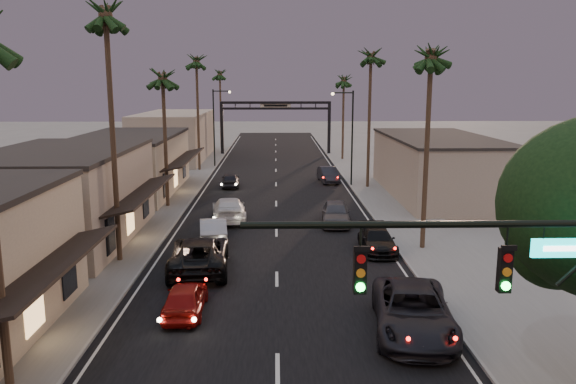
{
  "coord_description": "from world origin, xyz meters",
  "views": [
    {
      "loc": [
        -0.04,
        -7.69,
        9.58
      ],
      "look_at": [
        0.79,
        29.06,
        2.5
      ],
      "focal_mm": 35.0,
      "sensor_mm": 36.0,
      "label": 1
    }
  ],
  "objects_px": {
    "palm_lb": "(105,7)",
    "oncoming_pickup": "(199,254)",
    "arch": "(276,114)",
    "palm_far": "(220,71)",
    "streetlight_right": "(349,130)",
    "palm_ra": "(431,50)",
    "traffic_signal": "(534,290)",
    "oncoming_red": "(185,298)",
    "palm_rc": "(344,77)",
    "streetlight_left": "(216,121)",
    "palm_ld": "(196,58)",
    "curbside_near": "(413,311)",
    "curbside_black": "(377,240)",
    "palm_rb": "(371,52)",
    "palm_lc": "(162,72)",
    "oncoming_silver": "(213,230)"
  },
  "relations": [
    {
      "from": "palm_lb",
      "to": "oncoming_pickup",
      "type": "distance_m",
      "value": 13.4
    },
    {
      "from": "arch",
      "to": "palm_far",
      "type": "distance_m",
      "value": 12.96
    },
    {
      "from": "streetlight_right",
      "to": "palm_ra",
      "type": "bearing_deg",
      "value": -85.43
    },
    {
      "from": "traffic_signal",
      "to": "oncoming_red",
      "type": "relative_size",
      "value": 2.11
    },
    {
      "from": "streetlight_right",
      "to": "oncoming_red",
      "type": "xyz_separation_m",
      "value": [
        -10.8,
        -30.2,
        -4.64
      ]
    },
    {
      "from": "oncoming_red",
      "to": "palm_rc",
      "type": "bearing_deg",
      "value": -104.69
    },
    {
      "from": "traffic_signal",
      "to": "streetlight_left",
      "type": "xyz_separation_m",
      "value": [
        -12.61,
        54.0,
        0.25
      ]
    },
    {
      "from": "palm_ld",
      "to": "streetlight_right",
      "type": "bearing_deg",
      "value": -32.79
    },
    {
      "from": "palm_ra",
      "to": "curbside_near",
      "type": "bearing_deg",
      "value": -106.38
    },
    {
      "from": "palm_lb",
      "to": "curbside_black",
      "type": "distance_m",
      "value": 19.33
    },
    {
      "from": "arch",
      "to": "oncoming_pickup",
      "type": "bearing_deg",
      "value": -94.65
    },
    {
      "from": "arch",
      "to": "streetlight_left",
      "type": "distance_m",
      "value": 13.85
    },
    {
      "from": "palm_rb",
      "to": "curbside_black",
      "type": "height_order",
      "value": "palm_rb"
    },
    {
      "from": "streetlight_left",
      "to": "palm_rc",
      "type": "xyz_separation_m",
      "value": [
        15.52,
        6.0,
        5.14
      ]
    },
    {
      "from": "palm_ra",
      "to": "palm_lc",
      "type": "bearing_deg",
      "value": 145.1
    },
    {
      "from": "palm_rb",
      "to": "oncoming_red",
      "type": "bearing_deg",
      "value": -113.15
    },
    {
      "from": "palm_rb",
      "to": "oncoming_red",
      "type": "height_order",
      "value": "palm_rb"
    },
    {
      "from": "palm_ra",
      "to": "curbside_near",
      "type": "xyz_separation_m",
      "value": [
        -3.3,
        -11.22,
        -10.56
      ]
    },
    {
      "from": "palm_lc",
      "to": "curbside_black",
      "type": "xyz_separation_m",
      "value": [
        14.46,
        -12.33,
        -9.8
      ]
    },
    {
      "from": "palm_ra",
      "to": "palm_rc",
      "type": "bearing_deg",
      "value": 90.0
    },
    {
      "from": "palm_ld",
      "to": "curbside_black",
      "type": "height_order",
      "value": "palm_ld"
    },
    {
      "from": "arch",
      "to": "palm_rc",
      "type": "relative_size",
      "value": 1.25
    },
    {
      "from": "oncoming_red",
      "to": "palm_lb",
      "type": "bearing_deg",
      "value": -57.21
    },
    {
      "from": "arch",
      "to": "palm_lb",
      "type": "xyz_separation_m",
      "value": [
        -8.6,
        -48.0,
        7.85
      ]
    },
    {
      "from": "palm_ra",
      "to": "oncoming_pickup",
      "type": "height_order",
      "value": "palm_ra"
    },
    {
      "from": "palm_far",
      "to": "curbside_near",
      "type": "bearing_deg",
      "value": -78.22
    },
    {
      "from": "arch",
      "to": "curbside_near",
      "type": "height_order",
      "value": "arch"
    },
    {
      "from": "palm_rb",
      "to": "oncoming_pickup",
      "type": "xyz_separation_m",
      "value": [
        -12.63,
        -23.52,
        -11.53
      ]
    },
    {
      "from": "arch",
      "to": "palm_far",
      "type": "relative_size",
      "value": 1.15
    },
    {
      "from": "oncoming_pickup",
      "to": "palm_ld",
      "type": "bearing_deg",
      "value": -86.48
    },
    {
      "from": "traffic_signal",
      "to": "palm_rb",
      "type": "xyz_separation_m",
      "value": [
        2.91,
        40.0,
        7.33
      ]
    },
    {
      "from": "oncoming_silver",
      "to": "curbside_black",
      "type": "bearing_deg",
      "value": 158.94
    },
    {
      "from": "arch",
      "to": "oncoming_silver",
      "type": "distance_m",
      "value": 44.45
    },
    {
      "from": "palm_ld",
      "to": "palm_rc",
      "type": "xyz_separation_m",
      "value": [
        17.2,
        9.0,
        -1.95
      ]
    },
    {
      "from": "oncoming_red",
      "to": "streetlight_left",
      "type": "bearing_deg",
      "value": -86.44
    },
    {
      "from": "arch",
      "to": "palm_lb",
      "type": "distance_m",
      "value": 49.39
    },
    {
      "from": "arch",
      "to": "palm_ra",
      "type": "xyz_separation_m",
      "value": [
        8.6,
        -46.0,
        5.91
      ]
    },
    {
      "from": "arch",
      "to": "streetlight_left",
      "type": "height_order",
      "value": "streetlight_left"
    },
    {
      "from": "oncoming_pickup",
      "to": "curbside_near",
      "type": "bearing_deg",
      "value": 136.45
    },
    {
      "from": "curbside_near",
      "to": "oncoming_pickup",
      "type": "bearing_deg",
      "value": 147.71
    },
    {
      "from": "oncoming_silver",
      "to": "streetlight_right",
      "type": "bearing_deg",
      "value": -127.46
    },
    {
      "from": "traffic_signal",
      "to": "oncoming_silver",
      "type": "xyz_separation_m",
      "value": [
        -9.61,
        21.98,
        -4.33
      ]
    },
    {
      "from": "traffic_signal",
      "to": "palm_rc",
      "type": "height_order",
      "value": "palm_rc"
    },
    {
      "from": "oncoming_silver",
      "to": "curbside_black",
      "type": "height_order",
      "value": "oncoming_silver"
    },
    {
      "from": "oncoming_silver",
      "to": "curbside_black",
      "type": "distance_m",
      "value": 10.05
    },
    {
      "from": "palm_far",
      "to": "curbside_near",
      "type": "distance_m",
      "value": 67.46
    },
    {
      "from": "palm_rc",
      "to": "palm_far",
      "type": "height_order",
      "value": "palm_far"
    },
    {
      "from": "traffic_signal",
      "to": "oncoming_silver",
      "type": "bearing_deg",
      "value": 113.61
    },
    {
      "from": "traffic_signal",
      "to": "arch",
      "type": "distance_m",
      "value": 66.24
    },
    {
      "from": "traffic_signal",
      "to": "palm_ra",
      "type": "relative_size",
      "value": 0.64
    }
  ]
}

